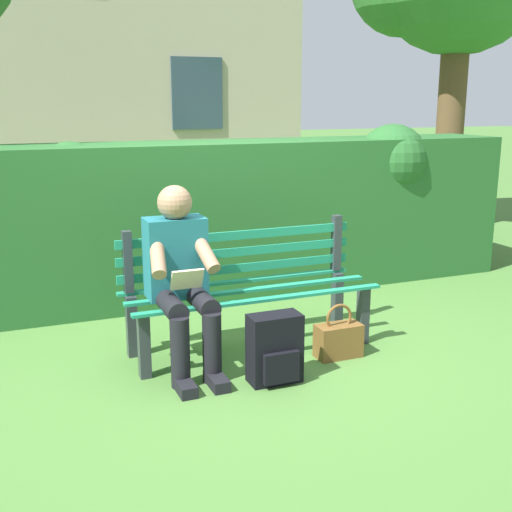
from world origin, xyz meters
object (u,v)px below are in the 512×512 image
object	(u,v)px
person_seated	(181,274)
park_bench	(246,285)
backpack	(275,349)
handbag	(338,339)

from	to	relation	value
person_seated	park_bench	bearing A→B (deg)	-159.76
park_bench	backpack	bearing A→B (deg)	84.80
person_seated	handbag	xyz separation A→B (m)	(-1.01, 0.25, -0.49)
backpack	handbag	distance (m)	0.59
park_bench	handbag	xyz separation A→B (m)	(-0.50, 0.43, -0.31)
person_seated	backpack	distance (m)	0.75
person_seated	backpack	xyz separation A→B (m)	(-0.45, 0.44, -0.41)
person_seated	backpack	world-z (taller)	person_seated
person_seated	handbag	world-z (taller)	person_seated
park_bench	person_seated	xyz separation A→B (m)	(0.51, 0.19, 0.18)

